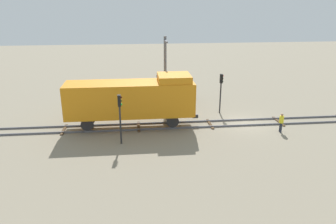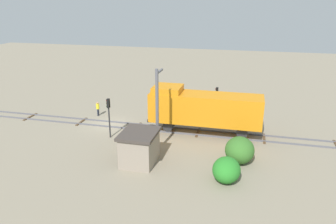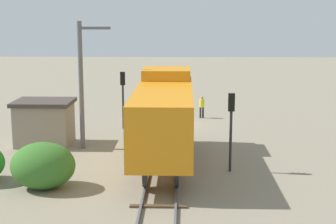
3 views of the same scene
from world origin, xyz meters
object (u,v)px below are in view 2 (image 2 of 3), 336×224
traffic_signal_mid (217,98)px  catenary_mast (157,109)px  relay_hut (139,147)px  traffic_signal_near (109,111)px  locomotive (203,108)px  worker_near_track (98,108)px

traffic_signal_mid → catenary_mast: (8.33, -4.33, 1.19)m
catenary_mast → relay_hut: 3.75m
traffic_signal_mid → relay_hut: size_ratio=1.15×
catenary_mast → traffic_signal_mid: bearing=152.5°
traffic_signal_near → relay_hut: bearing=46.5°
locomotive → traffic_signal_near: bearing=-69.9°
traffic_signal_mid → worker_near_track: (1.00, -13.63, -1.81)m
traffic_signal_mid → worker_near_track: 13.79m
locomotive → traffic_signal_near: 9.32m
traffic_signal_mid → locomotive: bearing=-15.8°
traffic_signal_mid → relay_hut: 12.15m
locomotive → traffic_signal_near: (3.20, -8.75, 0.01)m
traffic_signal_mid → catenary_mast: bearing=-27.5°
traffic_signal_near → traffic_signal_mid: traffic_signal_mid is taller
worker_near_track → locomotive: bearing=-46.5°
traffic_signal_mid → worker_near_track: bearing=-85.8°
worker_near_track → relay_hut: size_ratio=0.49×
traffic_signal_near → worker_near_track: size_ratio=2.34×
traffic_signal_mid → catenary_mast: catenary_mast is taller
worker_near_track → relay_hut: relay_hut is taller
relay_hut → catenary_mast: bearing=161.6°
locomotive → traffic_signal_mid: locomotive is taller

